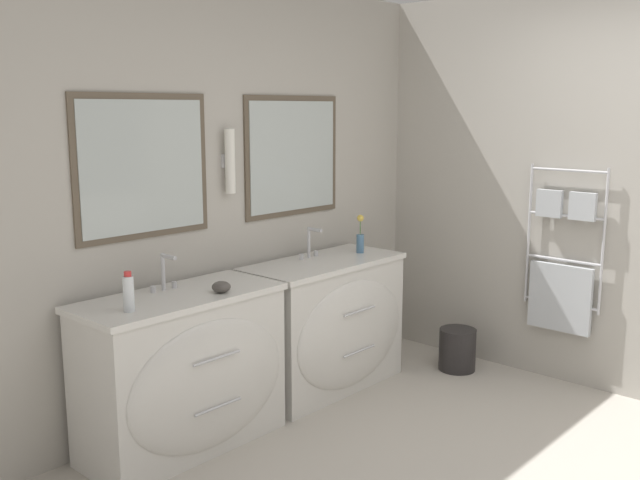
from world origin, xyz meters
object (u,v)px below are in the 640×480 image
object	(u,v)px
flower_vase	(360,238)
toiletry_bottle	(129,293)
vanity_left	(185,371)
amenity_bowl	(221,287)
vanity_right	(327,324)
waste_bin	(457,349)

from	to	relation	value
flower_vase	toiletry_bottle	bearing A→B (deg)	-177.87
vanity_left	toiletry_bottle	xyz separation A→B (m)	(-0.36, -0.05, 0.51)
flower_vase	amenity_bowl	bearing A→B (deg)	-174.73
vanity_left	amenity_bowl	bearing A→B (deg)	-30.38
flower_vase	vanity_right	bearing A→B (deg)	-176.99
vanity_left	toiletry_bottle	bearing A→B (deg)	-171.91
vanity_left	toiletry_bottle	world-z (taller)	toiletry_bottle
vanity_right	flower_vase	world-z (taller)	flower_vase
vanity_left	waste_bin	world-z (taller)	vanity_left
vanity_right	flower_vase	xyz separation A→B (m)	(0.36, 0.02, 0.53)
vanity_left	vanity_right	world-z (taller)	same
toiletry_bottle	vanity_right	bearing A→B (deg)	1.92
flower_vase	waste_bin	world-z (taller)	flower_vase
toiletry_bottle	flower_vase	world-z (taller)	flower_vase
toiletry_bottle	amenity_bowl	distance (m)	0.54
amenity_bowl	waste_bin	world-z (taller)	amenity_bowl
vanity_left	amenity_bowl	xyz separation A→B (m)	(0.18, -0.10, 0.45)
toiletry_bottle	flower_vase	bearing A→B (deg)	2.13
vanity_left	waste_bin	size ratio (longest dim) A/B	3.81
vanity_right	flower_vase	bearing A→B (deg)	3.01
toiletry_bottle	waste_bin	bearing A→B (deg)	-9.95
vanity_left	flower_vase	bearing A→B (deg)	0.71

